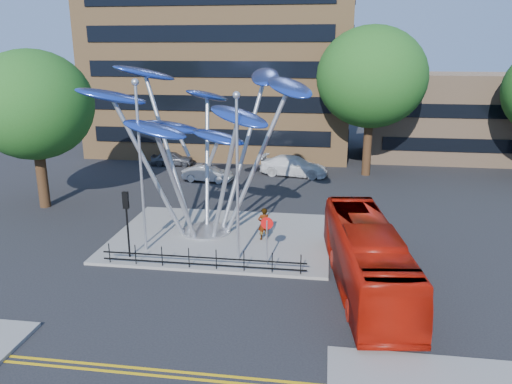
% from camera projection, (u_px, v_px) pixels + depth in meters
% --- Properties ---
extents(ground, '(120.00, 120.00, 0.00)m').
position_uv_depth(ground, '(215.00, 289.00, 22.28)').
color(ground, black).
rests_on(ground, ground).
extents(traffic_island, '(12.00, 9.00, 0.15)m').
position_uv_depth(traffic_island, '(221.00, 237.00, 28.10)').
color(traffic_island, slate).
rests_on(traffic_island, ground).
extents(double_yellow_near, '(40.00, 0.12, 0.01)m').
position_uv_depth(double_yellow_near, '(176.00, 372.00, 16.58)').
color(double_yellow_near, gold).
rests_on(double_yellow_near, ground).
extents(double_yellow_far, '(40.00, 0.12, 0.01)m').
position_uv_depth(double_yellow_far, '(173.00, 377.00, 16.29)').
color(double_yellow_far, gold).
rests_on(double_yellow_far, ground).
extents(low_building_near, '(15.00, 8.00, 8.00)m').
position_uv_depth(low_building_near, '(448.00, 117.00, 47.46)').
color(low_building_near, '#9C7A5C').
rests_on(low_building_near, ground).
extents(tree_right, '(8.80, 8.80, 12.11)m').
position_uv_depth(tree_right, '(372.00, 77.00, 39.83)').
color(tree_right, black).
rests_on(tree_right, ground).
extents(tree_left, '(7.60, 7.60, 10.32)m').
position_uv_depth(tree_left, '(33.00, 105.00, 31.80)').
color(tree_left, black).
rests_on(tree_left, ground).
extents(leaf_sculpture, '(12.72, 9.54, 9.51)m').
position_uv_depth(leaf_sculpture, '(202.00, 114.00, 26.99)').
color(leaf_sculpture, '#9EA0A5').
rests_on(leaf_sculpture, traffic_island).
extents(street_lamp_left, '(0.36, 0.36, 8.80)m').
position_uv_depth(street_lamp_left, '(140.00, 152.00, 24.72)').
color(street_lamp_left, '#9EA0A5').
rests_on(street_lamp_left, traffic_island).
extents(street_lamp_right, '(0.36, 0.36, 8.30)m').
position_uv_depth(street_lamp_right, '(237.00, 163.00, 23.63)').
color(street_lamp_right, '#9EA0A5').
rests_on(street_lamp_right, traffic_island).
extents(traffic_light_island, '(0.28, 0.18, 3.42)m').
position_uv_depth(traffic_light_island, '(126.00, 211.00, 24.61)').
color(traffic_light_island, black).
rests_on(traffic_light_island, traffic_island).
extents(no_entry_sign_island, '(0.60, 0.10, 2.45)m').
position_uv_depth(no_entry_sign_island, '(267.00, 233.00, 23.89)').
color(no_entry_sign_island, '#9EA0A5').
rests_on(no_entry_sign_island, traffic_island).
extents(pedestrian_railing_front, '(10.00, 0.06, 1.00)m').
position_uv_depth(pedestrian_railing_front, '(203.00, 260.00, 23.88)').
color(pedestrian_railing_front, black).
rests_on(pedestrian_railing_front, traffic_island).
extents(red_bus, '(3.79, 10.92, 2.98)m').
position_uv_depth(red_bus, '(366.00, 257.00, 21.93)').
color(red_bus, '#A91407').
rests_on(red_bus, ground).
extents(pedestrian, '(0.78, 0.65, 1.82)m').
position_uv_depth(pedestrian, '(264.00, 224.00, 27.32)').
color(pedestrian, gray).
rests_on(pedestrian, traffic_island).
extents(parked_car_left, '(3.93, 1.88, 1.30)m').
position_uv_depth(parked_car_left, '(172.00, 158.00, 45.21)').
color(parked_car_left, '#45474E').
rests_on(parked_car_left, ground).
extents(parked_car_mid, '(4.09, 1.80, 1.31)m').
position_uv_depth(parked_car_mid, '(208.00, 173.00, 39.84)').
color(parked_car_mid, '#AFB3B7').
rests_on(parked_car_mid, ground).
extents(parked_car_right, '(5.93, 3.20, 1.63)m').
position_uv_depth(parked_car_right, '(294.00, 166.00, 41.64)').
color(parked_car_right, silver).
rests_on(parked_car_right, ground).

